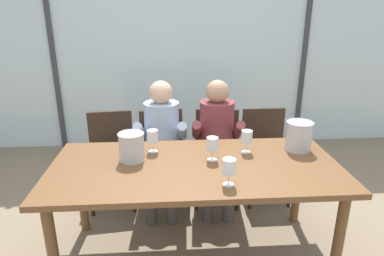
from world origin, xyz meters
name	(u,v)px	position (x,y,z in m)	size (l,w,h in m)	color
ground	(188,189)	(0.00, 1.00, 0.00)	(14.00, 14.00, 0.00)	#847056
window_glass_panel	(182,49)	(0.00, 2.32, 1.30)	(7.23, 0.03, 2.60)	silver
window_mullion_left	(53,50)	(-1.63, 2.30, 1.30)	(0.06, 0.06, 2.60)	#38383D
window_mullion_right	(305,48)	(1.63, 2.30, 1.30)	(0.06, 0.06, 2.60)	#38383D
hillside_vineyard	(176,52)	(0.00, 6.02, 0.83)	(13.23, 2.40, 1.65)	#568942
dining_table	(195,175)	(0.00, 0.00, 0.68)	(2.03, 0.94, 0.76)	brown
chair_near_curtain	(112,151)	(-0.74, 0.87, 0.51)	(0.48, 0.48, 0.87)	#332319
chair_left_of_center	(163,149)	(-0.25, 0.90, 0.51)	(0.50, 0.50, 0.87)	#332319
chair_center	(217,148)	(0.28, 0.87, 0.51)	(0.48, 0.48, 0.87)	#332319
chair_right_of_center	(265,147)	(0.75, 0.88, 0.51)	(0.44, 0.44, 0.87)	#332319
person_pale_blue_shirt	(162,138)	(-0.25, 0.74, 0.68)	(0.47, 0.62, 1.19)	#9EB2D1
person_maroon_top	(217,137)	(0.26, 0.74, 0.68)	(0.48, 0.63, 1.19)	brown
ice_bucket_primary	(299,136)	(0.81, 0.21, 0.88)	(0.20, 0.20, 0.23)	#B7B7BC
ice_bucket_secondary	(132,146)	(-0.45, 0.10, 0.87)	(0.19, 0.19, 0.21)	#B7B7BC
wine_glass_by_left_taster	(247,138)	(0.40, 0.19, 0.88)	(0.08, 0.08, 0.17)	silver
wine_glass_near_bucket	(229,168)	(0.18, -0.30, 0.88)	(0.08, 0.08, 0.17)	silver
wine_glass_center_pour	(153,137)	(-0.30, 0.25, 0.88)	(0.08, 0.08, 0.17)	silver
wine_glass_by_right_taster	(212,145)	(0.13, 0.07, 0.88)	(0.08, 0.08, 0.17)	silver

